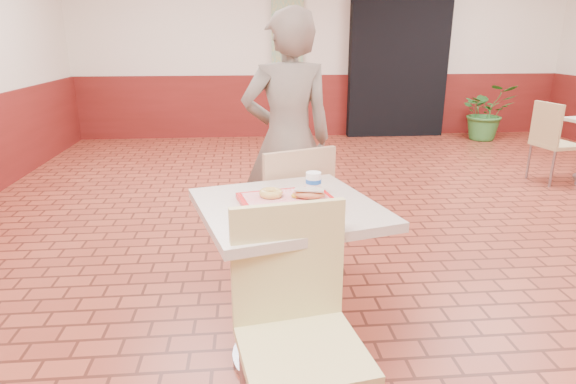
{
  "coord_description": "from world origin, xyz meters",
  "views": [
    {
      "loc": [
        -1.3,
        -2.99,
        1.6
      ],
      "look_at": [
        -1.11,
        -0.86,
        0.91
      ],
      "focal_mm": 30.0,
      "sensor_mm": 36.0,
      "label": 1
    }
  ],
  "objects": [
    {
      "name": "room_shell",
      "position": [
        0.0,
        0.0,
        1.5
      ],
      "size": [
        8.01,
        10.01,
        3.01
      ],
      "color": "maroon",
      "rests_on": "ground"
    },
    {
      "name": "wainscot_band",
      "position": [
        0.0,
        0.0,
        0.5
      ],
      "size": [
        8.0,
        10.0,
        1.0
      ],
      "color": "#5E1512",
      "rests_on": "ground"
    },
    {
      "name": "corridor_doorway",
      "position": [
        1.2,
        4.88,
        1.1
      ],
      "size": [
        1.6,
        0.22,
        2.2
      ],
      "primitive_type": "cube",
      "color": "black",
      "rests_on": "ground"
    },
    {
      "name": "promo_poster",
      "position": [
        -0.6,
        4.94,
        1.6
      ],
      "size": [
        0.5,
        0.03,
        1.2
      ],
      "primitive_type": "cube",
      "color": "gray",
      "rests_on": "wainscot_band"
    },
    {
      "name": "main_table",
      "position": [
        -1.11,
        -0.86,
        0.57
      ],
      "size": [
        0.8,
        0.8,
        0.85
      ],
      "rotation": [
        0.0,
        0.0,
        0.27
      ],
      "color": "#BCAB97",
      "rests_on": "ground"
    },
    {
      "name": "chair_main_front",
      "position": [
        -1.12,
        -1.39,
        0.55
      ],
      "size": [
        0.53,
        0.53,
        0.99
      ],
      "rotation": [
        0.0,
        0.0,
        0.17
      ],
      "color": "#D3C57E",
      "rests_on": "ground"
    },
    {
      "name": "chair_main_back",
      "position": [
        -1.04,
        -0.23,
        0.55
      ],
      "size": [
        0.59,
        0.59,
        0.99
      ],
      "rotation": [
        0.0,
        0.0,
        3.52
      ],
      "color": "tan",
      "rests_on": "ground"
    },
    {
      "name": "customer",
      "position": [
        -1.0,
        0.36,
        0.9
      ],
      "size": [
        0.7,
        0.51,
        1.79
      ],
      "primitive_type": "imported",
      "rotation": [
        0.0,
        0.0,
        3.27
      ],
      "color": "#736759",
      "rests_on": "ground"
    },
    {
      "name": "serving_tray",
      "position": [
        -1.11,
        -0.86,
        0.86
      ],
      "size": [
        0.44,
        0.34,
        0.03
      ],
      "rotation": [
        0.0,
        0.0,
        0.2
      ],
      "color": "red",
      "rests_on": "main_table"
    },
    {
      "name": "ring_donut",
      "position": [
        -1.19,
        -0.83,
        0.89
      ],
      "size": [
        0.12,
        0.12,
        0.04
      ],
      "primitive_type": "torus",
      "rotation": [
        0.0,
        0.0,
        -0.02
      ],
      "color": "gold",
      "rests_on": "serving_tray"
    },
    {
      "name": "long_john_donut",
      "position": [
        -1.01,
        -0.87,
        0.9
      ],
      "size": [
        0.17,
        0.11,
        0.05
      ],
      "rotation": [
        0.0,
        0.0,
        -0.24
      ],
      "color": "#B25D34",
      "rests_on": "serving_tray"
    },
    {
      "name": "paper_cup",
      "position": [
        -0.97,
        -0.76,
        0.92
      ],
      "size": [
        0.08,
        0.08,
        0.1
      ],
      "rotation": [
        0.0,
        0.0,
        0.24
      ],
      "color": "white",
      "rests_on": "serving_tray"
    },
    {
      "name": "chair_second_left",
      "position": [
        2.13,
        2.04,
        0.51
      ],
      "size": [
        0.49,
        0.49,
        0.91
      ],
      "rotation": [
        0.0,
        0.0,
        1.74
      ],
      "color": "tan",
      "rests_on": "ground"
    },
    {
      "name": "potted_plant",
      "position": [
        2.55,
        4.4,
        0.45
      ],
      "size": [
        0.89,
        0.8,
        0.9
      ],
      "primitive_type": "imported",
      "rotation": [
        0.0,
        0.0,
        -0.13
      ],
      "color": "#32742E",
      "rests_on": "ground"
    }
  ]
}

